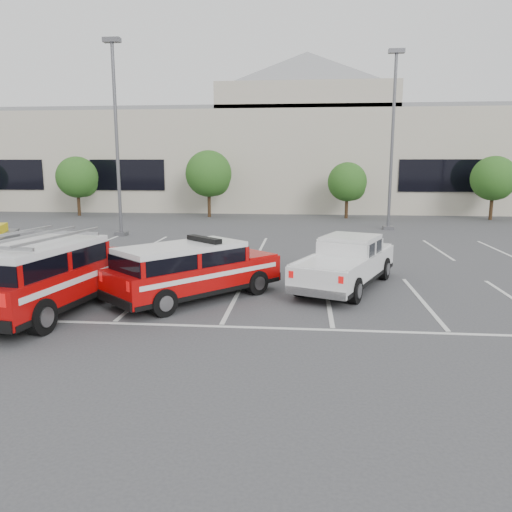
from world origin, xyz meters
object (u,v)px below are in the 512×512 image
(light_pole_mid, at_px, (392,141))
(ladder_suv, at_px, (48,280))
(tree_left, at_px, (79,179))
(tree_right, at_px, (495,180))
(convention_building, at_px, (285,154))
(tree_mid_right, at_px, (348,183))
(light_pole_left, at_px, (117,139))
(tree_mid_left, at_px, (210,175))
(white_pickup, at_px, (346,267))
(fire_chief_suv, at_px, (193,275))

(light_pole_mid, relative_size, ladder_suv, 1.79)
(tree_left, bearing_deg, tree_right, 0.00)
(tree_left, distance_m, ladder_suv, 26.21)
(convention_building, bearing_deg, tree_right, -33.37)
(tree_mid_right, relative_size, ladder_suv, 0.70)
(light_pole_left, height_order, light_pole_mid, same)
(convention_building, distance_m, tree_left, 18.11)
(tree_mid_left, distance_m, light_pole_mid, 13.53)
(convention_building, height_order, tree_mid_right, convention_building)
(tree_left, xyz_separation_m, tree_mid_right, (20.00, -0.00, -0.27))
(white_pickup, bearing_deg, tree_mid_right, 107.60)
(convention_building, height_order, fire_chief_suv, convention_building)
(tree_mid_right, height_order, white_pickup, tree_mid_right)
(tree_right, xyz_separation_m, light_pole_left, (-23.09, -10.05, 2.41))
(tree_mid_left, bearing_deg, light_pole_mid, -26.92)
(light_pole_mid, distance_m, white_pickup, 15.69)
(tree_mid_right, xyz_separation_m, light_pole_mid, (1.91, -6.05, 2.68))
(white_pickup, bearing_deg, light_pole_mid, 98.33)
(light_pole_left, relative_size, fire_chief_suv, 2.04)
(tree_mid_right, xyz_separation_m, white_pickup, (-1.77, -20.60, -1.86))
(tree_mid_right, distance_m, light_pole_left, 16.72)
(light_pole_mid, relative_size, fire_chief_suv, 2.04)
(tree_mid_left, height_order, tree_mid_right, tree_mid_left)
(convention_building, bearing_deg, tree_mid_right, -63.43)
(tree_left, xyz_separation_m, tree_mid_left, (10.00, 0.00, 0.27))
(tree_mid_left, xyz_separation_m, light_pole_left, (-3.09, -10.05, 2.14))
(light_pole_left, distance_m, light_pole_mid, 15.52)
(ladder_suv, bearing_deg, light_pole_mid, 66.04)
(tree_left, relative_size, tree_mid_right, 1.11)
(tree_left, distance_m, tree_mid_left, 10.00)
(tree_mid_right, distance_m, fire_chief_suv, 23.44)
(tree_mid_right, height_order, light_pole_mid, light_pole_mid)
(tree_left, distance_m, white_pickup, 27.60)
(tree_left, bearing_deg, tree_mid_right, -0.00)
(tree_mid_left, distance_m, light_pole_left, 10.73)
(tree_right, height_order, ladder_suv, tree_right)
(tree_mid_left, height_order, fire_chief_suv, tree_mid_left)
(ladder_suv, bearing_deg, fire_chief_suv, 33.04)
(fire_chief_suv, xyz_separation_m, white_pickup, (4.53, 1.90, -0.09))
(light_pole_left, relative_size, light_pole_mid, 1.00)
(tree_right, relative_size, fire_chief_suv, 0.88)
(convention_building, xyz_separation_m, tree_mid_left, (-5.09, -9.82, -1.68))
(white_pickup, xyz_separation_m, ladder_suv, (-8.06, -3.47, 0.22))
(tree_right, relative_size, light_pole_left, 0.43)
(tree_left, relative_size, tree_right, 1.00)
(tree_left, relative_size, fire_chief_suv, 0.88)
(convention_building, height_order, tree_right, convention_building)
(tree_right, bearing_deg, tree_left, 180.00)
(tree_left, xyz_separation_m, fire_chief_suv, (13.70, -22.51, -2.04))
(tree_mid_left, height_order, light_pole_mid, light_pole_mid)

